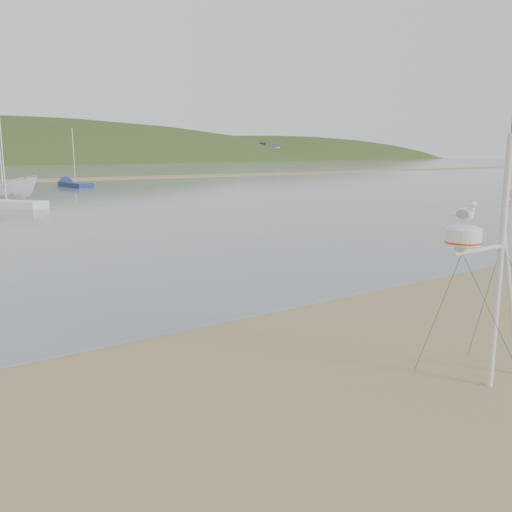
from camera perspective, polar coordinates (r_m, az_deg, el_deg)
ground at (r=7.47m, az=-8.36°, el=-19.11°), size 560.00×560.00×0.00m
mast_rig at (r=9.31m, az=23.95°, el=-5.95°), size 2.15×2.30×4.86m
boat_white at (r=45.29m, az=-25.24°, el=8.37°), size 2.50×2.47×5.03m
sailboat_blue_far at (r=63.40m, az=-19.16°, el=7.18°), size 2.62×7.01×6.81m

